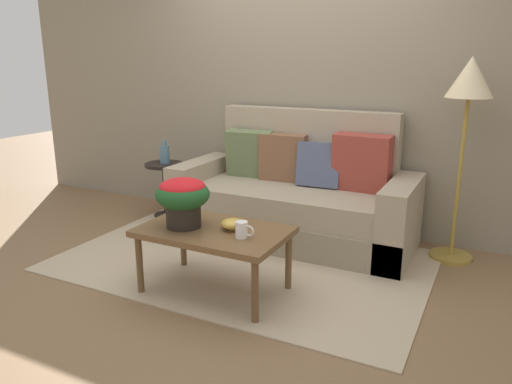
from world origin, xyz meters
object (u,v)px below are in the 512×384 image
at_px(coffee_table, 214,235).
at_px(side_table, 165,180).
at_px(floor_lamp, 468,96).
at_px(coffee_mug, 242,230).
at_px(potted_plant, 183,197).
at_px(couch, 296,199).
at_px(table_vase, 165,154).
at_px(snack_bowl, 232,224).

height_order(coffee_table, side_table, side_table).
height_order(side_table, floor_lamp, floor_lamp).
bearing_deg(side_table, floor_lamp, 3.35).
bearing_deg(coffee_mug, potted_plant, 178.77).
bearing_deg(coffee_mug, couch, 97.24).
height_order(side_table, table_vase, table_vase).
relative_size(floor_lamp, coffee_mug, 12.28).
xyz_separation_m(side_table, coffee_mug, (1.52, -1.22, 0.13)).
bearing_deg(table_vase, snack_bowl, -39.31).
bearing_deg(floor_lamp, snack_bowl, -134.15).
bearing_deg(coffee_mug, floor_lamp, 51.12).
xyz_separation_m(couch, side_table, (-1.36, -0.03, 0.03)).
relative_size(floor_lamp, snack_bowl, 10.31).
height_order(floor_lamp, table_vase, floor_lamp).
height_order(coffee_table, table_vase, table_vase).
bearing_deg(snack_bowl, table_vase, 140.69).
bearing_deg(coffee_mug, snack_bowl, 142.01).
xyz_separation_m(side_table, potted_plant, (1.08, -1.21, 0.28)).
distance_m(coffee_table, table_vase, 1.75).
height_order(coffee_mug, table_vase, table_vase).
relative_size(side_table, potted_plant, 1.53).
height_order(coffee_table, potted_plant, potted_plant).
bearing_deg(coffee_table, potted_plant, -165.43).
distance_m(coffee_table, snack_bowl, 0.15).
bearing_deg(coffee_table, side_table, 137.70).
relative_size(couch, coffee_table, 2.11).
bearing_deg(side_table, coffee_table, -42.30).
distance_m(coffee_mug, snack_bowl, 0.16).
xyz_separation_m(potted_plant, table_vase, (-1.08, 1.23, -0.02)).
distance_m(couch, potted_plant, 1.32).
xyz_separation_m(couch, potted_plant, (-0.28, -1.25, 0.30)).
bearing_deg(snack_bowl, coffee_mug, -37.99).
xyz_separation_m(floor_lamp, snack_bowl, (-1.24, -1.28, -0.77)).
bearing_deg(table_vase, floor_lamp, 3.04).
bearing_deg(potted_plant, side_table, 131.61).
relative_size(couch, table_vase, 9.02).
xyz_separation_m(coffee_mug, table_vase, (-1.52, 1.24, 0.13)).
relative_size(coffee_table, side_table, 1.78).
relative_size(couch, potted_plant, 5.75).
relative_size(couch, floor_lamp, 1.32).
relative_size(potted_plant, table_vase, 1.57).
distance_m(couch, snack_bowl, 1.17).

